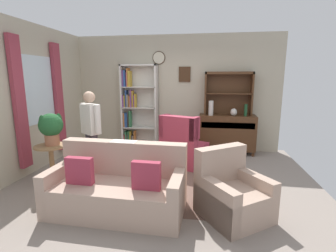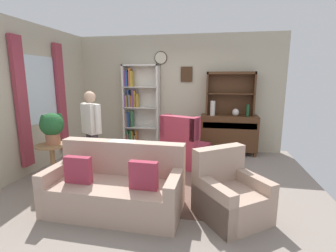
% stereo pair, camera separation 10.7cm
% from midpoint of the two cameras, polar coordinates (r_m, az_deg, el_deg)
% --- Properties ---
extents(ground_plane, '(5.40, 4.60, 0.02)m').
position_cam_midpoint_polar(ground_plane, '(4.50, -1.06, -12.53)').
color(ground_plane, gray).
extents(wall_back, '(5.00, 0.09, 2.80)m').
position_cam_midpoint_polar(wall_back, '(6.24, 2.80, 7.56)').
color(wall_back, '#BCB299').
rests_on(wall_back, ground_plane).
extents(wall_left, '(0.16, 4.20, 2.80)m').
position_cam_midpoint_polar(wall_left, '(5.30, -28.92, 5.46)').
color(wall_left, '#BCB299').
rests_on(wall_left, ground_plane).
extents(area_rug, '(2.30, 1.67, 0.01)m').
position_cam_midpoint_polar(area_rug, '(4.20, 0.86, -14.17)').
color(area_rug, brown).
rests_on(area_rug, ground_plane).
extents(bookshelf, '(0.90, 0.30, 2.10)m').
position_cam_midpoint_polar(bookshelf, '(6.30, -6.38, 4.13)').
color(bookshelf, silver).
rests_on(bookshelf, ground_plane).
extents(sideboard, '(1.30, 0.45, 0.92)m').
position_cam_midpoint_polar(sideboard, '(6.05, 14.22, -1.47)').
color(sideboard, '#4C2D19').
rests_on(sideboard, ground_plane).
extents(sideboard_hutch, '(1.10, 0.26, 1.00)m').
position_cam_midpoint_polar(sideboard_hutch, '(6.03, 14.64, 8.55)').
color(sideboard_hutch, '#4C2D19').
rests_on(sideboard_hutch, sideboard).
extents(vase_tall, '(0.11, 0.11, 0.34)m').
position_cam_midpoint_polar(vase_tall, '(5.86, 10.73, 4.04)').
color(vase_tall, beige).
rests_on(vase_tall, sideboard).
extents(vase_round, '(0.15, 0.15, 0.17)m').
position_cam_midpoint_polar(vase_round, '(5.91, 15.75, 3.04)').
color(vase_round, beige).
rests_on(vase_round, sideboard).
extents(bottle_wine, '(0.07, 0.07, 0.28)m').
position_cam_midpoint_polar(bottle_wine, '(5.91, 18.31, 3.41)').
color(bottle_wine, '#194223').
rests_on(bottle_wine, sideboard).
extents(couch_floral, '(1.82, 0.90, 0.90)m').
position_cam_midpoint_polar(couch_floral, '(3.56, -10.91, -13.72)').
color(couch_floral, tan).
rests_on(couch_floral, ground_plane).
extents(armchair_floral, '(1.07, 1.07, 0.88)m').
position_cam_midpoint_polar(armchair_floral, '(3.45, 14.87, -15.19)').
color(armchair_floral, tan).
rests_on(armchair_floral, ground_plane).
extents(wingback_chair, '(1.03, 1.04, 1.05)m').
position_cam_midpoint_polar(wingback_chair, '(5.16, 4.17, -4.79)').
color(wingback_chair, '#A33347').
rests_on(wingback_chair, ground_plane).
extents(plant_stand, '(0.52, 0.52, 0.67)m').
position_cam_midpoint_polar(plant_stand, '(4.72, -24.35, -6.93)').
color(plant_stand, '#997047').
rests_on(plant_stand, ground_plane).
extents(potted_plant_large, '(0.39, 0.39, 0.54)m').
position_cam_midpoint_polar(potted_plant_large, '(4.61, -24.47, -0.03)').
color(potted_plant_large, '#AD6B4C').
rests_on(potted_plant_large, plant_stand).
extents(potted_plant_small, '(0.24, 0.24, 0.33)m').
position_cam_midpoint_polar(potted_plant_small, '(5.05, -21.00, -8.14)').
color(potted_plant_small, beige).
rests_on(potted_plant_small, ground_plane).
extents(person_reading, '(0.48, 0.35, 1.56)m').
position_cam_midpoint_polar(person_reading, '(4.59, -16.49, -0.51)').
color(person_reading, '#38333D').
rests_on(person_reading, ground_plane).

